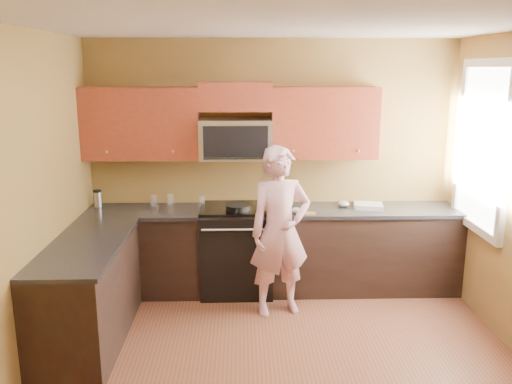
{
  "coord_description": "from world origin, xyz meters",
  "views": [
    {
      "loc": [
        -0.35,
        -3.76,
        2.39
      ],
      "look_at": [
        -0.2,
        1.3,
        1.2
      ],
      "focal_mm": 37.09,
      "sensor_mm": 36.0,
      "label": 1
    }
  ],
  "objects_px": {
    "woman": "(280,231)",
    "frying_pan": "(238,210)",
    "stove": "(237,249)",
    "microwave": "(236,159)",
    "travel_mug": "(98,207)",
    "butter_tub": "(268,212)"
  },
  "relations": [
    {
      "from": "woman",
      "to": "frying_pan",
      "type": "bearing_deg",
      "value": 120.55
    },
    {
      "from": "stove",
      "to": "microwave",
      "type": "relative_size",
      "value": 1.25
    },
    {
      "from": "microwave",
      "to": "travel_mug",
      "type": "relative_size",
      "value": 4.01
    },
    {
      "from": "frying_pan",
      "to": "travel_mug",
      "type": "bearing_deg",
      "value": 174.36
    },
    {
      "from": "microwave",
      "to": "woman",
      "type": "height_order",
      "value": "woman"
    },
    {
      "from": "microwave",
      "to": "butter_tub",
      "type": "bearing_deg",
      "value": -35.42
    },
    {
      "from": "stove",
      "to": "frying_pan",
      "type": "distance_m",
      "value": 0.49
    },
    {
      "from": "stove",
      "to": "frying_pan",
      "type": "relative_size",
      "value": 2.14
    },
    {
      "from": "frying_pan",
      "to": "butter_tub",
      "type": "relative_size",
      "value": 3.95
    },
    {
      "from": "stove",
      "to": "woman",
      "type": "bearing_deg",
      "value": -50.66
    },
    {
      "from": "stove",
      "to": "frying_pan",
      "type": "bearing_deg",
      "value": -81.27
    },
    {
      "from": "microwave",
      "to": "travel_mug",
      "type": "distance_m",
      "value": 1.59
    },
    {
      "from": "stove",
      "to": "butter_tub",
      "type": "height_order",
      "value": "butter_tub"
    },
    {
      "from": "stove",
      "to": "travel_mug",
      "type": "xyz_separation_m",
      "value": [
        -1.5,
        0.15,
        0.45
      ]
    },
    {
      "from": "woman",
      "to": "frying_pan",
      "type": "height_order",
      "value": "woman"
    },
    {
      "from": "frying_pan",
      "to": "woman",
      "type": "bearing_deg",
      "value": -40.33
    },
    {
      "from": "microwave",
      "to": "woman",
      "type": "relative_size",
      "value": 0.45
    },
    {
      "from": "woman",
      "to": "frying_pan",
      "type": "xyz_separation_m",
      "value": [
        -0.41,
        0.41,
        0.11
      ]
    },
    {
      "from": "microwave",
      "to": "stove",
      "type": "bearing_deg",
      "value": -90.0
    },
    {
      "from": "travel_mug",
      "to": "frying_pan",
      "type": "bearing_deg",
      "value": -9.95
    },
    {
      "from": "microwave",
      "to": "woman",
      "type": "xyz_separation_m",
      "value": [
        0.43,
        -0.65,
        -0.61
      ]
    },
    {
      "from": "butter_tub",
      "to": "stove",
      "type": "bearing_deg",
      "value": 161.62
    }
  ]
}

